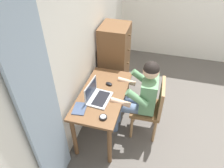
{
  "coord_description": "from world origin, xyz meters",
  "views": [
    {
      "loc": [
        -2.31,
        1.17,
        2.52
      ],
      "look_at": [
        -0.25,
        1.74,
        0.82
      ],
      "focal_mm": 33.27,
      "sensor_mm": 36.0,
      "label": 1
    }
  ],
  "objects_px": {
    "person_seated": "(139,94)",
    "laptop": "(97,96)",
    "computer_mouse": "(109,84)",
    "notebook_pad": "(80,109)",
    "chair": "(151,106)",
    "desk": "(103,100)",
    "desk_clock": "(103,117)",
    "dresser": "(115,61)"
  },
  "relations": [
    {
      "from": "person_seated",
      "to": "laptop",
      "type": "height_order",
      "value": "person_seated"
    },
    {
      "from": "computer_mouse",
      "to": "notebook_pad",
      "type": "distance_m",
      "value": 0.59
    },
    {
      "from": "chair",
      "to": "person_seated",
      "type": "relative_size",
      "value": 0.74
    },
    {
      "from": "desk",
      "to": "person_seated",
      "type": "height_order",
      "value": "person_seated"
    },
    {
      "from": "desk_clock",
      "to": "dresser",
      "type": "bearing_deg",
      "value": 9.21
    },
    {
      "from": "desk_clock",
      "to": "desk",
      "type": "bearing_deg",
      "value": 18.02
    },
    {
      "from": "desk",
      "to": "laptop",
      "type": "bearing_deg",
      "value": 162.41
    },
    {
      "from": "computer_mouse",
      "to": "desk_clock",
      "type": "relative_size",
      "value": 1.11
    },
    {
      "from": "laptop",
      "to": "computer_mouse",
      "type": "relative_size",
      "value": 3.59
    },
    {
      "from": "person_seated",
      "to": "notebook_pad",
      "type": "xyz_separation_m",
      "value": [
        -0.48,
        0.65,
        0.03
      ]
    },
    {
      "from": "desk",
      "to": "notebook_pad",
      "type": "distance_m",
      "value": 0.41
    },
    {
      "from": "chair",
      "to": "laptop",
      "type": "xyz_separation_m",
      "value": [
        -0.26,
        0.69,
        0.26
      ]
    },
    {
      "from": "dresser",
      "to": "desk_clock",
      "type": "bearing_deg",
      "value": -170.79
    },
    {
      "from": "dresser",
      "to": "desk_clock",
      "type": "relative_size",
      "value": 14.07
    },
    {
      "from": "notebook_pad",
      "to": "person_seated",
      "type": "bearing_deg",
      "value": -60.55
    },
    {
      "from": "dresser",
      "to": "desk_clock",
      "type": "distance_m",
      "value": 1.38
    },
    {
      "from": "desk",
      "to": "person_seated",
      "type": "distance_m",
      "value": 0.49
    },
    {
      "from": "person_seated",
      "to": "laptop",
      "type": "distance_m",
      "value": 0.57
    },
    {
      "from": "desk",
      "to": "desk_clock",
      "type": "xyz_separation_m",
      "value": [
        -0.42,
        -0.14,
        0.13
      ]
    },
    {
      "from": "chair",
      "to": "person_seated",
      "type": "xyz_separation_m",
      "value": [
        -0.01,
        0.18,
        0.18
      ]
    },
    {
      "from": "notebook_pad",
      "to": "dresser",
      "type": "bearing_deg",
      "value": -11.75
    },
    {
      "from": "desk",
      "to": "dresser",
      "type": "relative_size",
      "value": 0.89
    },
    {
      "from": "person_seated",
      "to": "desk_clock",
      "type": "relative_size",
      "value": 13.52
    },
    {
      "from": "desk",
      "to": "laptop",
      "type": "relative_size",
      "value": 3.13
    },
    {
      "from": "desk_clock",
      "to": "notebook_pad",
      "type": "xyz_separation_m",
      "value": [
        0.07,
        0.32,
        -0.01
      ]
    },
    {
      "from": "chair",
      "to": "person_seated",
      "type": "distance_m",
      "value": 0.26
    },
    {
      "from": "dresser",
      "to": "person_seated",
      "type": "xyz_separation_m",
      "value": [
        -0.8,
        -0.55,
        0.06
      ]
    },
    {
      "from": "chair",
      "to": "desk_clock",
      "type": "distance_m",
      "value": 0.79
    },
    {
      "from": "computer_mouse",
      "to": "notebook_pad",
      "type": "height_order",
      "value": "computer_mouse"
    },
    {
      "from": "dresser",
      "to": "laptop",
      "type": "relative_size",
      "value": 3.53
    },
    {
      "from": "desk",
      "to": "computer_mouse",
      "type": "relative_size",
      "value": 11.24
    },
    {
      "from": "dresser",
      "to": "desk_clock",
      "type": "height_order",
      "value": "dresser"
    },
    {
      "from": "desk",
      "to": "person_seated",
      "type": "relative_size",
      "value": 0.92
    },
    {
      "from": "desk_clock",
      "to": "chair",
      "type": "bearing_deg",
      "value": -42.54
    },
    {
      "from": "desk",
      "to": "chair",
      "type": "xyz_separation_m",
      "value": [
        0.14,
        -0.65,
        -0.09
      ]
    },
    {
      "from": "chair",
      "to": "person_seated",
      "type": "bearing_deg",
      "value": 91.97
    },
    {
      "from": "desk_clock",
      "to": "notebook_pad",
      "type": "distance_m",
      "value": 0.33
    },
    {
      "from": "computer_mouse",
      "to": "notebook_pad",
      "type": "relative_size",
      "value": 0.48
    },
    {
      "from": "desk",
      "to": "computer_mouse",
      "type": "bearing_deg",
      "value": -9.09
    },
    {
      "from": "dresser",
      "to": "laptop",
      "type": "bearing_deg",
      "value": -177.51
    },
    {
      "from": "desk",
      "to": "notebook_pad",
      "type": "xyz_separation_m",
      "value": [
        -0.35,
        0.18,
        0.12
      ]
    },
    {
      "from": "desk",
      "to": "person_seated",
      "type": "xyz_separation_m",
      "value": [
        0.13,
        -0.46,
        0.09
      ]
    }
  ]
}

